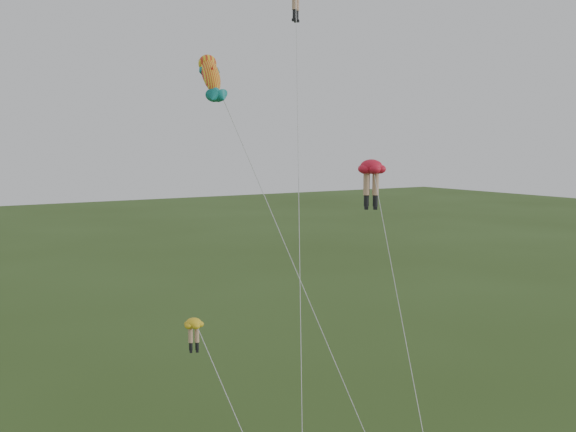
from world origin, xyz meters
TOP-DOWN VIEW (x-y plane):
  - legs_kite_red_mid at (5.42, 4.18)m, footprint 3.89×9.01m
  - legs_kite_yellow at (-4.37, 3.34)m, footprint 1.65×7.25m
  - fish_kite at (-1.99, 6.81)m, footprint 4.25×11.32m

SIDE VIEW (x-z plane):
  - legs_kite_yellow at x=-4.37m, z-range 3.04..10.67m
  - legs_kite_red_mid at x=5.42m, z-range 6.30..20.42m
  - fish_kite at x=-1.99m, z-range 8.29..27.57m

